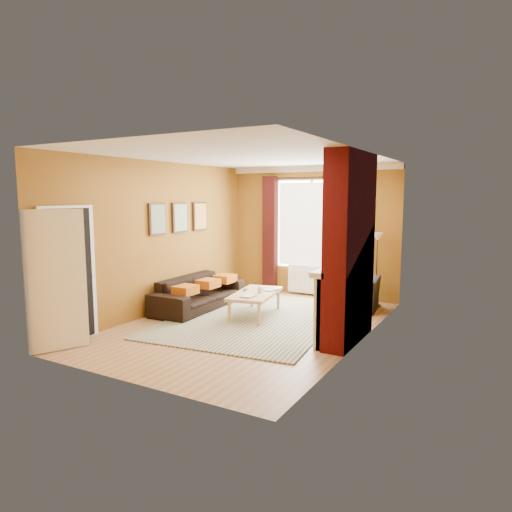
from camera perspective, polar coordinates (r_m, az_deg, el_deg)
name	(u,v)px	position (r m, az deg, el deg)	size (l,w,h in m)	color
ground	(249,325)	(7.80, -0.91, -8.62)	(5.50, 5.50, 0.00)	#966D44
room_walls	(290,244)	(7.49, 4.29, 1.46)	(3.82, 5.54, 2.83)	#8F5E1B
striped_rug	(254,318)	(8.17, -0.24, -7.78)	(3.12, 4.04, 0.02)	#315487
sofa	(199,293)	(8.90, -7.16, -4.56)	(2.14, 0.84, 0.62)	black
armchair	(351,293)	(8.91, 11.82, -4.59)	(0.99, 0.86, 0.64)	black
coffee_table	(255,295)	(8.25, -0.10, -4.88)	(0.91, 1.44, 0.44)	#D6B17B
wicker_stool	(330,291)	(9.43, 9.22, -4.37)	(0.43, 0.43, 0.48)	olive
floor_lamp	(377,248)	(9.21, 14.92, 0.93)	(0.24, 0.24, 1.46)	black
book_a	(243,295)	(7.93, -1.65, -4.93)	(0.21, 0.28, 0.03)	#999999
book_b	(267,289)	(8.49, 1.37, -4.11)	(0.21, 0.29, 0.02)	#999999
mug	(260,290)	(8.19, 0.49, -4.29)	(0.10, 0.10, 0.09)	#999999
tv_remote	(245,290)	(8.39, -1.38, -4.27)	(0.08, 0.16, 0.02)	#232325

